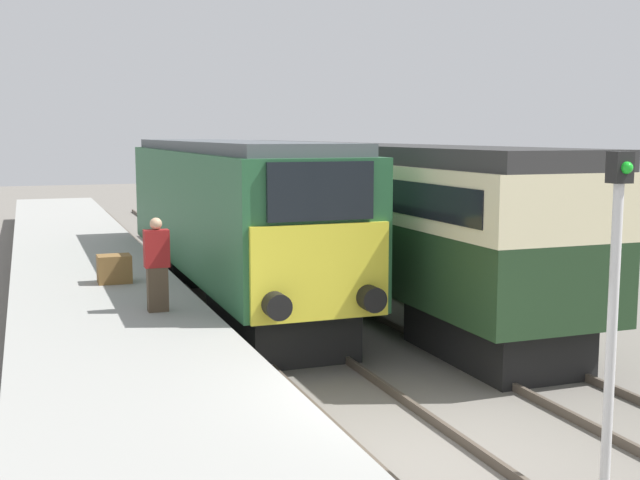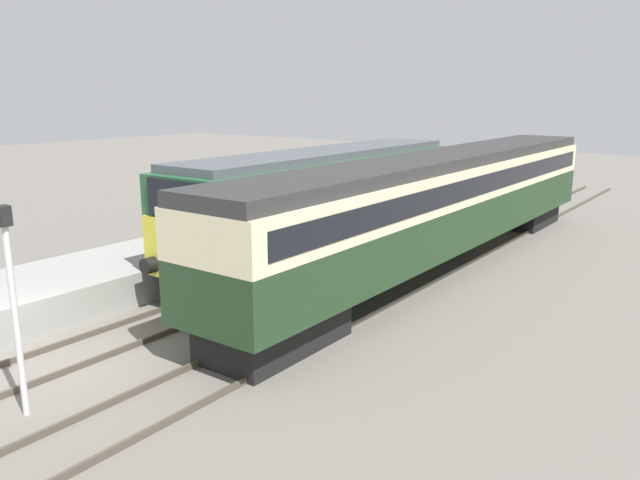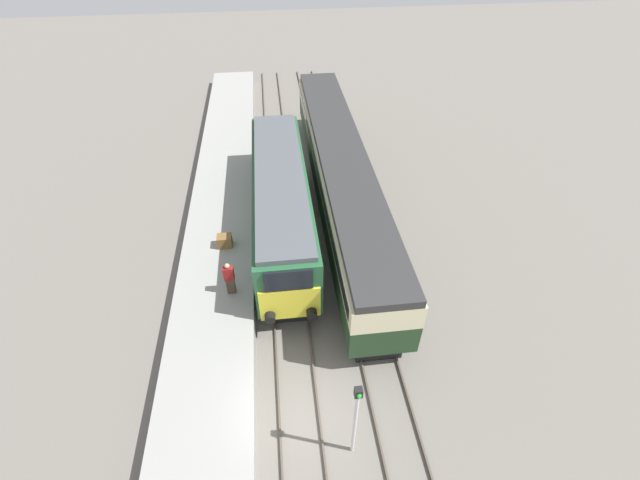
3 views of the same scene
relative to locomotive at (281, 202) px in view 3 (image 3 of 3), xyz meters
The scene contains 9 objects.
ground_plane 10.67m from the locomotive, 90.00° to the right, with size 120.00×120.00×0.00m, color slate.
platform_left 4.45m from the locomotive, 143.55° to the right, with size 3.50×50.00×0.98m.
rails_near_track 5.84m from the locomotive, 90.00° to the right, with size 1.51×60.00×0.14m.
rails_far_track 6.76m from the locomotive, 57.98° to the right, with size 1.50×60.00×0.14m.
locomotive is the anchor object (origin of this frame).
passenger_carriage 4.05m from the locomotive, 32.92° to the left, with size 2.75×21.98×3.90m.
person_on_platform 5.43m from the locomotive, 117.37° to the right, with size 0.44×0.26×1.70m.
signal_post 11.88m from the locomotive, 81.77° to the right, with size 0.24×0.28×3.96m.
luggage_crate 3.49m from the locomotive, 150.44° to the right, with size 0.70×0.56×0.60m.
Camera 3 is at (-0.15, -7.50, 15.08)m, focal length 24.00 mm.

